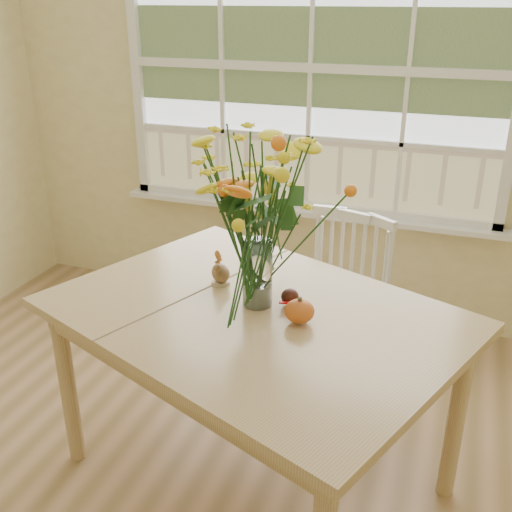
% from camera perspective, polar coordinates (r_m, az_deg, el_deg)
% --- Properties ---
extents(wall_back, '(4.00, 0.02, 2.70)m').
position_cam_1_polar(wall_back, '(3.66, 5.26, 14.37)').
color(wall_back, beige).
rests_on(wall_back, floor).
extents(window, '(2.42, 0.12, 1.74)m').
position_cam_1_polar(window, '(3.60, 5.21, 17.13)').
color(window, silver).
rests_on(window, wall_back).
extents(dining_table, '(1.82, 1.58, 0.82)m').
position_cam_1_polar(dining_table, '(2.36, -0.16, -7.14)').
color(dining_table, tan).
rests_on(dining_table, floor).
extents(windsor_chair, '(0.53, 0.52, 0.95)m').
position_cam_1_polar(windsor_chair, '(3.04, 8.08, -4.10)').
color(windsor_chair, white).
rests_on(windsor_chair, floor).
extents(flower_vase, '(0.55, 0.55, 0.66)m').
position_cam_1_polar(flower_vase, '(2.20, 0.13, 4.51)').
color(flower_vase, white).
rests_on(flower_vase, dining_table).
extents(pumpkin, '(0.11, 0.11, 0.09)m').
position_cam_1_polar(pumpkin, '(2.22, 4.16, -5.37)').
color(pumpkin, '#BF5416').
rests_on(pumpkin, dining_table).
extents(turkey_figurine, '(0.12, 0.12, 0.12)m').
position_cam_1_polar(turkey_figurine, '(2.50, -3.39, -1.64)').
color(turkey_figurine, '#CCB78C').
rests_on(turkey_figurine, dining_table).
extents(dark_gourd, '(0.13, 0.10, 0.06)m').
position_cam_1_polar(dark_gourd, '(2.35, 3.25, -3.95)').
color(dark_gourd, '#38160F').
rests_on(dark_gourd, dining_table).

